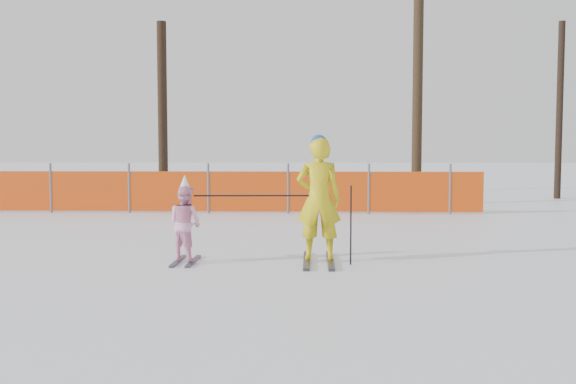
% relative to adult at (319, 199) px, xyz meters
% --- Properties ---
extents(ground, '(120.00, 120.00, 0.00)m').
position_rel_adult_xyz_m(ground, '(-0.45, -0.35, -0.91)').
color(ground, white).
rests_on(ground, ground).
extents(adult, '(0.64, 1.45, 1.83)m').
position_rel_adult_xyz_m(adult, '(0.00, 0.00, 0.00)').
color(adult, black).
rests_on(adult, ground).
extents(child, '(0.66, 0.92, 1.26)m').
position_rel_adult_xyz_m(child, '(-1.91, -0.09, -0.34)').
color(child, black).
rests_on(child, ground).
extents(ski_poles, '(2.25, 0.22, 1.12)m').
position_rel_adult_xyz_m(ski_poles, '(-0.39, -0.11, -0.12)').
color(ski_poles, black).
rests_on(ski_poles, ground).
extents(safety_fence, '(16.85, 0.06, 1.25)m').
position_rel_adult_xyz_m(safety_fence, '(-4.31, 6.74, -0.36)').
color(safety_fence, '#595960').
rests_on(safety_fence, ground).
extents(tree_trunks, '(13.20, 3.18, 6.50)m').
position_rel_adult_xyz_m(tree_trunks, '(0.37, 11.07, 2.11)').
color(tree_trunks, '#322516').
rests_on(tree_trunks, ground).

